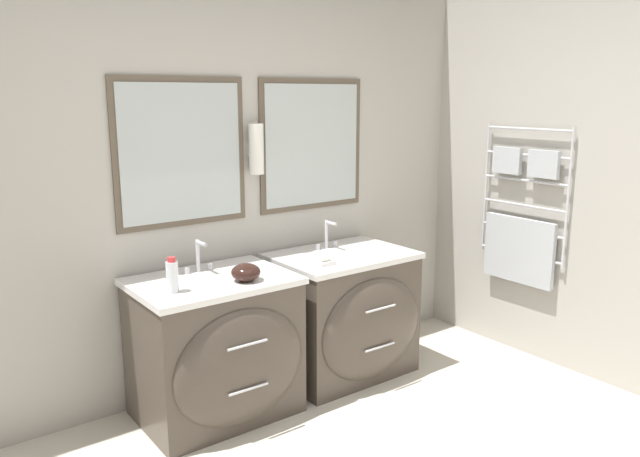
# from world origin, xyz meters

# --- Properties ---
(wall_back) EXTENTS (5.73, 0.17, 2.60)m
(wall_back) POSITION_xyz_m (0.01, 1.94, 1.31)
(wall_back) COLOR #B2ADA3
(wall_back) RESTS_ON ground_plane
(wall_right) EXTENTS (0.13, 3.86, 2.60)m
(wall_right) POSITION_xyz_m (2.09, 0.86, 1.29)
(wall_right) COLOR #B2ADA3
(wall_right) RESTS_ON ground_plane
(vanity_left) EXTENTS (0.87, 0.69, 0.80)m
(vanity_left) POSITION_xyz_m (-0.08, 1.54, 0.41)
(vanity_left) COLOR #4C4238
(vanity_left) RESTS_ON ground_plane
(vanity_right) EXTENTS (0.87, 0.69, 0.80)m
(vanity_right) POSITION_xyz_m (0.84, 1.54, 0.41)
(vanity_right) COLOR #4C4238
(vanity_right) RESTS_ON ground_plane
(faucet_left) EXTENTS (0.17, 0.12, 0.19)m
(faucet_left) POSITION_xyz_m (-0.08, 1.73, 0.89)
(faucet_left) COLOR silver
(faucet_left) RESTS_ON vanity_left
(faucet_right) EXTENTS (0.17, 0.12, 0.19)m
(faucet_right) POSITION_xyz_m (0.84, 1.73, 0.89)
(faucet_right) COLOR silver
(faucet_right) RESTS_ON vanity_right
(toiletry_bottle) EXTENTS (0.06, 0.06, 0.19)m
(toiletry_bottle) POSITION_xyz_m (-0.35, 1.48, 0.89)
(toiletry_bottle) COLOR silver
(toiletry_bottle) RESTS_ON vanity_left
(amenity_bowl) EXTENTS (0.16, 0.16, 0.10)m
(amenity_bowl) POSITION_xyz_m (0.05, 1.43, 0.85)
(amenity_bowl) COLOR black
(amenity_bowl) RESTS_ON vanity_left
(soap_dish) EXTENTS (0.11, 0.07, 0.04)m
(soap_dish) POSITION_xyz_m (0.59, 1.43, 0.82)
(soap_dish) COLOR white
(soap_dish) RESTS_ON vanity_right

